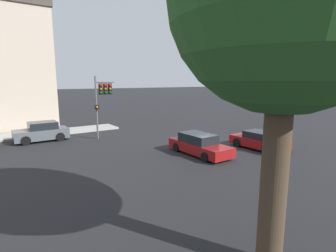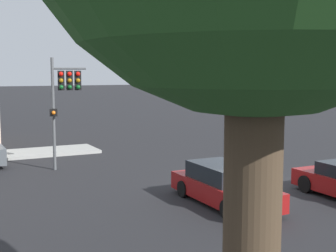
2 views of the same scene
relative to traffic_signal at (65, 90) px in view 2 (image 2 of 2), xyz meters
name	(u,v)px [view 2 (image 2 of 2)]	position (x,y,z in m)	size (l,w,h in m)	color
ground_plane	(249,185)	(-6.37, -5.79, -3.74)	(300.00, 300.00, 0.00)	black
traffic_signal	(65,90)	(0.00, 0.00, 0.00)	(0.63, 1.73, 5.21)	#515456
crossing_car_0	(223,185)	(-8.19, -3.33, -3.09)	(4.68, 1.88, 1.37)	maroon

